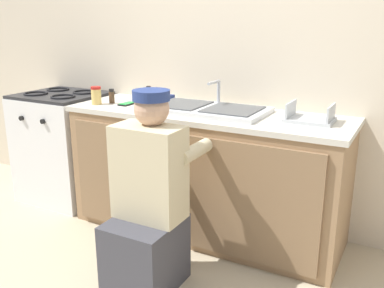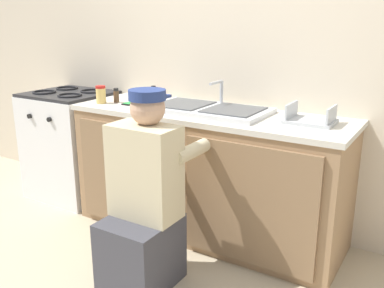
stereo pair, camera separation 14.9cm
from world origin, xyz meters
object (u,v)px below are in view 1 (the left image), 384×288
at_px(sink_double_basin, 206,109).
at_px(plumber_person, 148,208).
at_px(stove_range, 65,146).
at_px(condiment_jar, 96,95).
at_px(dish_rack_tray, 310,118).
at_px(cell_phone, 127,104).
at_px(spice_bottle_red, 149,93).
at_px(spice_bottle_pepper, 112,96).

relative_size(sink_double_basin, plumber_person, 0.72).
relative_size(stove_range, condiment_jar, 7.03).
distance_m(dish_rack_tray, cell_phone, 1.29).
xyz_separation_m(plumber_person, condiment_jar, (-0.81, 0.56, 0.47)).
bearing_deg(sink_double_basin, plumber_person, -89.79).
bearing_deg(plumber_person, spice_bottle_red, 123.07).
bearing_deg(cell_phone, dish_rack_tray, 3.88).
xyz_separation_m(spice_bottle_red, dish_rack_tray, (1.25, -0.14, -0.03)).
xyz_separation_m(sink_double_basin, spice_bottle_pepper, (-0.74, -0.07, 0.03)).
bearing_deg(cell_phone, spice_bottle_pepper, -175.67).
bearing_deg(condiment_jar, spice_bottle_pepper, 50.75).
bearing_deg(plumber_person, sink_double_basin, 90.21).
xyz_separation_m(dish_rack_tray, cell_phone, (-1.28, -0.09, -0.02)).
bearing_deg(plumber_person, dish_rack_tray, 47.90).
height_order(stove_range, dish_rack_tray, dish_rack_tray).
relative_size(plumber_person, condiment_jar, 8.63).
bearing_deg(spice_bottle_pepper, plumber_person, -41.20).
bearing_deg(spice_bottle_red, condiment_jar, -125.31).
distance_m(spice_bottle_pepper, condiment_jar, 0.11).
xyz_separation_m(spice_bottle_red, condiment_jar, (-0.23, -0.33, 0.01)).
relative_size(sink_double_basin, condiment_jar, 6.25).
xyz_separation_m(spice_bottle_pepper, dish_rack_tray, (1.41, 0.10, -0.03)).
height_order(stove_range, cell_phone, stove_range).
relative_size(spice_bottle_red, condiment_jar, 0.82).
bearing_deg(condiment_jar, plumber_person, -34.74).
bearing_deg(sink_double_basin, dish_rack_tray, 2.67).
distance_m(sink_double_basin, cell_phone, 0.61).
height_order(stove_range, plumber_person, plumber_person).
height_order(stove_range, condiment_jar, condiment_jar).
height_order(spice_bottle_red, condiment_jar, condiment_jar).
bearing_deg(sink_double_basin, spice_bottle_red, 163.05).
relative_size(spice_bottle_pepper, spice_bottle_red, 1.00).
relative_size(sink_double_basin, dish_rack_tray, 2.86).
bearing_deg(spice_bottle_red, dish_rack_tray, -6.57).
relative_size(spice_bottle_pepper, condiment_jar, 0.82).
xyz_separation_m(plumber_person, cell_phone, (-0.61, 0.66, 0.41)).
bearing_deg(plumber_person, stove_range, 151.52).
bearing_deg(condiment_jar, cell_phone, 25.55).
distance_m(sink_double_basin, stove_range, 1.38).
bearing_deg(condiment_jar, spice_bottle_red, 54.69).
distance_m(spice_bottle_pepper, cell_phone, 0.14).
distance_m(spice_bottle_pepper, dish_rack_tray, 1.42).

